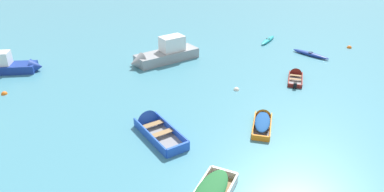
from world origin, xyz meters
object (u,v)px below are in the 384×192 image
motor_launch_grey_midfield_left (163,54)px  rowboat_orange_near_right (263,120)px  rowboat_maroon_cluster_inner (296,76)px  mooring_buoy_near_foreground (4,94)px  kayak_deep_blue_outer_left (311,54)px  motor_launch_deep_blue_distant_center (11,65)px  rowboat_blue_back_row_right (151,125)px  mooring_buoy_between_boats_right (236,90)px  kayak_turquoise_back_row_center (268,40)px  mooring_buoy_between_boats_left (349,48)px

motor_launch_grey_midfield_left → rowboat_orange_near_right: motor_launch_grey_midfield_left is taller
rowboat_maroon_cluster_inner → mooring_buoy_near_foreground: rowboat_maroon_cluster_inner is taller
kayak_deep_blue_outer_left → motor_launch_deep_blue_distant_center: bearing=178.5°
rowboat_blue_back_row_right → kayak_deep_blue_outer_left: (15.47, 10.19, -0.08)m
kayak_deep_blue_outer_left → mooring_buoy_near_foreground: size_ratio=7.56×
rowboat_blue_back_row_right → mooring_buoy_between_boats_right: size_ratio=11.11×
kayak_deep_blue_outer_left → motor_launch_grey_midfield_left: bearing=176.5°
motor_launch_grey_midfield_left → rowboat_blue_back_row_right: bearing=-99.2°
motor_launch_grey_midfield_left → kayak_turquoise_back_row_center: 11.89m
rowboat_orange_near_right → kayak_turquoise_back_row_center: rowboat_orange_near_right is taller
rowboat_maroon_cluster_inner → motor_launch_grey_midfield_left: bearing=152.9°
kayak_deep_blue_outer_left → mooring_buoy_near_foreground: (-25.79, -3.67, -0.17)m
mooring_buoy_near_foreground → mooring_buoy_between_boats_right: bearing=-7.3°
rowboat_blue_back_row_right → kayak_turquoise_back_row_center: size_ratio=1.68×
mooring_buoy_between_boats_right → mooring_buoy_between_boats_left: bearing=28.1°
kayak_turquoise_back_row_center → mooring_buoy_between_boats_right: kayak_turquoise_back_row_center is taller
motor_launch_deep_blue_distant_center → mooring_buoy_near_foreground: 4.42m
motor_launch_deep_blue_distant_center → mooring_buoy_near_foreground: size_ratio=11.82×
motor_launch_deep_blue_distant_center → mooring_buoy_between_boats_right: (17.50, -6.53, -0.56)m
motor_launch_deep_blue_distant_center → mooring_buoy_between_boats_left: motor_launch_deep_blue_distant_center is taller
rowboat_maroon_cluster_inner → mooring_buoy_near_foreground: (-22.33, 0.72, -0.14)m
kayak_deep_blue_outer_left → rowboat_maroon_cluster_inner: bearing=-128.3°
rowboat_blue_back_row_right → rowboat_maroon_cluster_inner: 13.34m
rowboat_maroon_cluster_inner → mooring_buoy_between_boats_right: (-5.37, -1.46, -0.14)m
rowboat_blue_back_row_right → mooring_buoy_between_boats_right: (6.65, 4.35, -0.25)m
rowboat_blue_back_row_right → rowboat_maroon_cluster_inner: rowboat_blue_back_row_right is taller
rowboat_maroon_cluster_inner → mooring_buoy_between_boats_right: 5.56m
rowboat_blue_back_row_right → kayak_turquoise_back_row_center: 19.77m
rowboat_maroon_cluster_inner → rowboat_blue_back_row_right: bearing=-154.2°
rowboat_blue_back_row_right → rowboat_orange_near_right: bearing=-5.2°
kayak_turquoise_back_row_center → motor_launch_deep_blue_distant_center: bearing=-170.5°
rowboat_maroon_cluster_inner → motor_launch_deep_blue_distant_center: bearing=167.5°
mooring_buoy_between_boats_left → rowboat_blue_back_row_right: bearing=-150.2°
mooring_buoy_between_boats_right → motor_launch_grey_midfield_left: bearing=126.0°
rowboat_orange_near_right → rowboat_maroon_cluster_inner: rowboat_orange_near_right is taller
motor_launch_grey_midfield_left → rowboat_orange_near_right: (5.11, -11.67, -0.42)m
rowboat_maroon_cluster_inner → kayak_turquoise_back_row_center: rowboat_maroon_cluster_inner is taller
rowboat_orange_near_right → mooring_buoy_near_foreground: size_ratio=7.80×
motor_launch_deep_blue_distant_center → rowboat_orange_near_right: (17.76, -11.51, -0.28)m
rowboat_orange_near_right → mooring_buoy_between_boats_right: size_ratio=7.92×
rowboat_blue_back_row_right → mooring_buoy_between_boats_left: 23.34m
motor_launch_deep_blue_distant_center → kayak_turquoise_back_row_center: (23.90, 3.98, -0.41)m
rowboat_maroon_cluster_inner → kayak_turquoise_back_row_center: 9.11m
motor_launch_grey_midfield_left → kayak_deep_blue_outer_left: bearing=-3.5°
mooring_buoy_near_foreground → mooring_buoy_between_boats_left: 30.99m
mooring_buoy_between_boats_right → rowboat_orange_near_right: bearing=-87.0°
rowboat_maroon_cluster_inner → mooring_buoy_between_boats_left: 10.07m
rowboat_maroon_cluster_inner → mooring_buoy_between_boats_left: bearing=35.1°
rowboat_orange_near_right → kayak_deep_blue_outer_left: 13.81m
mooring_buoy_between_boats_left → motor_launch_deep_blue_distant_center: bearing=-178.7°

